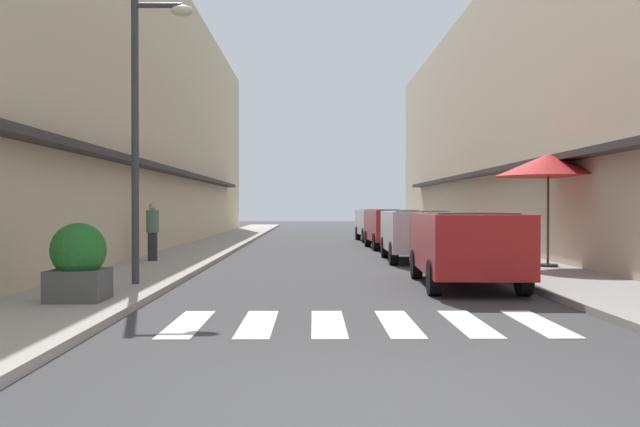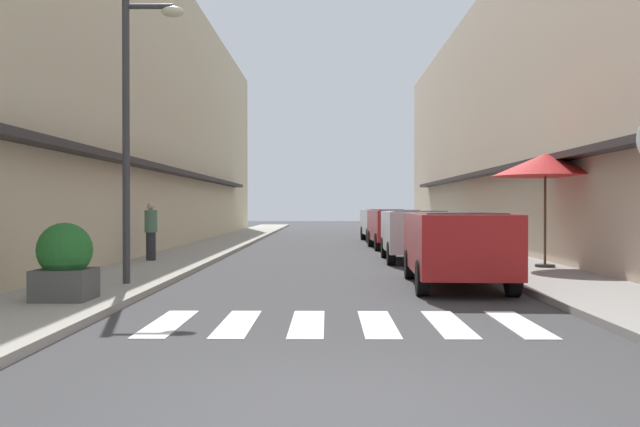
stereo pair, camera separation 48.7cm
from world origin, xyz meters
name	(u,v)px [view 2 (the right image)]	position (x,y,z in m)	size (l,w,h in m)	color
ground_plane	(334,252)	(0.00, 18.64, 0.00)	(102.52, 102.52, 0.00)	#38383A
sidewalk_left	(203,250)	(-4.56, 18.64, 0.06)	(2.33, 65.24, 0.12)	#9E998E
sidewalk_right	(465,251)	(4.56, 18.64, 0.06)	(2.33, 65.24, 0.12)	gray
building_row_left	(110,111)	(-8.22, 19.97, 5.10)	(5.50, 43.94, 10.20)	beige
building_row_right	(558,116)	(8.22, 19.97, 4.92)	(5.50, 43.94, 9.84)	#C6B299
crosswalk	(343,324)	(0.00, 3.99, 0.01)	(5.20, 2.20, 0.01)	silver
parked_car_near	(456,240)	(2.34, 8.33, 0.92)	(1.96, 4.50, 1.47)	maroon
parked_car_mid	(415,230)	(2.34, 14.68, 0.92)	(1.88, 4.15, 1.47)	silver
parked_car_far	(395,224)	(2.34, 20.63, 0.92)	(1.92, 4.00, 1.47)	maroon
parked_car_distant	(383,221)	(2.34, 26.19, 0.92)	(1.95, 4.15, 1.47)	silver
street_lamp	(136,110)	(-3.87, 7.81, 3.44)	(1.19, 0.28, 5.44)	#38383D
cafe_umbrella	(545,165)	(5.09, 11.51, 2.59)	(2.60, 2.60, 2.76)	#262626
planter_corner	(65,262)	(-4.35, 5.49, 0.72)	(0.86, 0.86, 1.22)	#4C4C4C
pedestrian_walking_near	(151,230)	(-5.04, 13.44, 0.95)	(0.34, 0.34, 1.58)	#282B33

